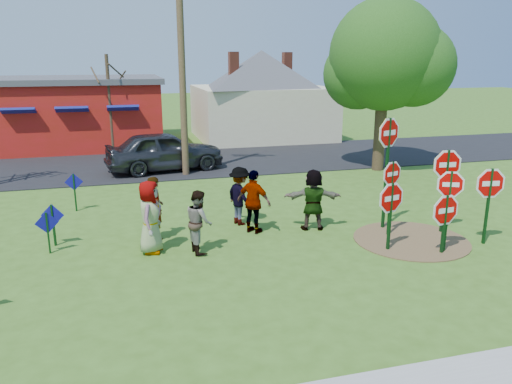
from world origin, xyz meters
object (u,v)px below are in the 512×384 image
person_b (156,208)px  suv (165,151)px  person_a (150,217)px  leafy_tree (387,61)px  stop_sign_c (450,193)px  stop_sign_d (447,171)px  utility_pole (182,60)px  stop_sign_a (391,203)px  stop_sign_b (388,145)px

person_b → suv: same height
person_a → person_b: person_a is taller
leafy_tree → stop_sign_c: bearing=-109.2°
stop_sign_d → person_b: stop_sign_d is taller
utility_pole → person_b: bearing=-103.5°
stop_sign_a → utility_pole: bearing=97.9°
stop_sign_c → leafy_tree: 10.53m
stop_sign_d → leafy_tree: 9.00m
utility_pole → leafy_tree: 8.84m
stop_sign_b → person_a: stop_sign_b is taller
stop_sign_c → utility_pole: 12.44m
utility_pole → stop_sign_a: bearing=-68.3°
person_a → utility_pole: 9.74m
stop_sign_c → stop_sign_d: bearing=80.4°
stop_sign_a → leafy_tree: leafy_tree is taller
stop_sign_a → stop_sign_d: (2.22, 0.84, 0.53)m
stop_sign_a → stop_sign_b: size_ratio=0.58×
stop_sign_a → leafy_tree: size_ratio=0.27×
stop_sign_b → person_b: (-6.65, 0.91, -1.65)m
stop_sign_b → person_b: stop_sign_b is taller
utility_pole → leafy_tree: bearing=-8.0°
stop_sign_b → person_b: bearing=150.3°
person_a → suv: 9.84m
stop_sign_b → person_a: 7.05m
stop_sign_c → person_b: (-7.29, 3.04, -0.72)m
stop_sign_b → person_a: size_ratio=1.79×
person_b → suv: (1.05, 8.74, 0.02)m
utility_pole → stop_sign_b: bearing=-60.7°
stop_sign_c → person_b: bearing=179.8°
stop_sign_c → stop_sign_d: stop_sign_d is taller
stop_sign_a → utility_pole: size_ratio=0.22×
stop_sign_b → person_b: size_ratio=1.93×
utility_pole → suv: bearing=125.9°
suv → stop_sign_d: bearing=-155.6°
stop_sign_a → person_a: 6.32m
person_a → person_b: bearing=5.3°
stop_sign_c → stop_sign_a: bearing=-177.3°
stop_sign_c → utility_pole: utility_pole is taller
stop_sign_a → stop_sign_c: size_ratio=0.87×
leafy_tree → person_a: bearing=-145.4°
stop_sign_b → leafy_tree: 8.63m
person_a → stop_sign_c: bearing=-87.8°
stop_sign_a → stop_sign_b: 2.17m
stop_sign_a → suv: bearing=99.4°
stop_sign_c → person_b: stop_sign_c is taller
stop_sign_a → stop_sign_d: 2.43m
stop_sign_a → stop_sign_d: bearing=6.8°
person_a → suv: size_ratio=0.37×
utility_pole → stop_sign_d: bearing=-56.1°
stop_sign_d → utility_pole: 11.68m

